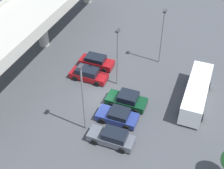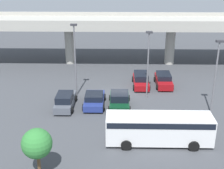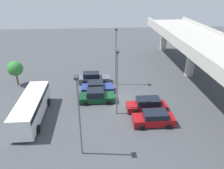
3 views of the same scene
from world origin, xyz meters
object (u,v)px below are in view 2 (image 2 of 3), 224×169
Objects in this scene: parked_car_0 at (65,101)px; parked_car_2 at (119,100)px; parked_car_3 at (141,80)px; shuttle_bus at (159,127)px; lamp_post_near_aisle at (216,71)px; lamp_post_mid_lot at (148,60)px; parked_car_1 at (94,100)px; parked_car_4 at (164,80)px; lamp_post_by_overpass at (75,55)px; tree_front_left at (37,144)px.

parked_car_2 is (5.65, 0.40, -0.03)m from parked_car_0.
shuttle_bus reaches higher than parked_car_3.
parked_car_2 is 10.03m from lamp_post_near_aisle.
lamp_post_mid_lot is at bearing -53.05° from parked_car_2.
parked_car_1 is 0.97× the size of parked_car_2.
parked_car_3 is 1.06× the size of parked_car_4.
lamp_post_near_aisle is at bearing -98.36° from parked_car_2.
lamp_post_by_overpass reaches higher than parked_car_3.
lamp_post_mid_lot is at bearing 149.53° from lamp_post_near_aisle.
shuttle_bus is (5.92, -7.17, 0.82)m from parked_car_1.
parked_car_3 is at bearing 21.93° from lamp_post_by_overpass.
shuttle_bus reaches higher than parked_car_1.
lamp_post_by_overpass is at bearing 129.37° from shuttle_bus.
lamp_post_mid_lot reaches higher than lamp_post_near_aisle.
shuttle_bus is at bearing -126.75° from parked_car_0.
tree_front_left is (-8.97, -4.39, 1.04)m from shuttle_bus.
parked_car_3 is (5.27, 5.78, 0.08)m from parked_car_1.
tree_front_left reaches higher than parked_car_0.
lamp_post_mid_lot reaches higher than tree_front_left.
parked_car_3 is 0.62× the size of lamp_post_mid_lot.
parked_car_2 is 1.24× the size of tree_front_left.
lamp_post_by_overpass is (-7.51, -3.02, 4.00)m from parked_car_3.
lamp_post_near_aisle reaches higher than parked_car_2.
parked_car_0 is 11.20m from tree_front_left.
shuttle_bus is at bearing -155.19° from parked_car_2.
parked_car_3 is (2.62, 5.89, 0.04)m from parked_car_2.
parked_car_3 is 1.28× the size of tree_front_left.
lamp_post_near_aisle reaches higher than parked_car_0.
parked_car_0 is 0.62× the size of lamp_post_mid_lot.
parked_car_2 is at bearing 114.81° from shuttle_bus.
parked_car_2 is 12.93m from tree_front_left.
parked_car_1 is 0.58× the size of lamp_post_mid_lot.
lamp_post_mid_lot reaches higher than parked_car_0.
tree_front_left is (-14.93, -10.10, -1.88)m from lamp_post_near_aisle.
shuttle_bus reaches higher than parked_car_4.
lamp_post_by_overpass is at bearing -73.06° from parked_car_4.
parked_car_1 is 1.20× the size of tree_front_left.
shuttle_bus is at bearing -50.63° from lamp_post_by_overpass.
parked_car_1 is at bearing -80.36° from parked_car_0.
parked_car_0 reaches higher than parked_car_4.
parked_car_4 is at bearing 117.43° from lamp_post_near_aisle.
tree_front_left is (-11.11, -17.46, 1.81)m from parked_car_4.
lamp_post_by_overpass is (-7.92, 0.59, 0.33)m from lamp_post_mid_lot.
parked_car_1 is at bearing 87.64° from parked_car_2.
tree_front_left is (-5.71, -11.45, 1.82)m from parked_car_2.
lamp_post_near_aisle reaches higher than tree_front_left.
parked_car_4 is 0.50× the size of shuttle_bus.
lamp_post_near_aisle is (14.87, -0.95, 3.67)m from parked_car_0.
tree_front_left is at bearing 165.18° from parked_car_1.
parked_car_2 is at bearing -41.97° from parked_car_4.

